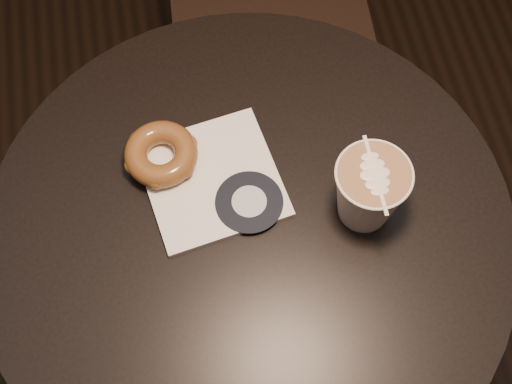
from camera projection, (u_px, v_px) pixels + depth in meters
cafe_table at (250, 275)px, 1.11m from camera, size 0.70×0.70×0.75m
pastry_bag at (212, 179)px, 0.95m from camera, size 0.20×0.20×0.01m
doughnut at (161, 154)px, 0.95m from camera, size 0.10×0.10×0.03m
latte_cup at (368, 192)px, 0.89m from camera, size 0.10×0.10×0.11m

